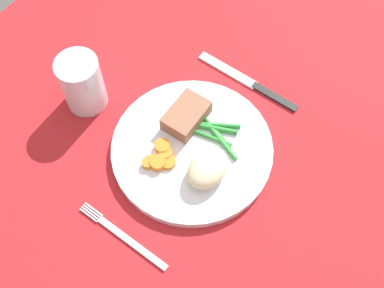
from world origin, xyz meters
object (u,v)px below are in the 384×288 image
at_px(knife, 250,83).
at_px(water_glass, 83,85).
at_px(dinner_plate, 192,149).
at_px(fork, 124,237).
at_px(meat_portion, 184,114).

relative_size(knife, water_glass, 1.99).
bearing_deg(dinner_plate, knife, -0.95).
relative_size(dinner_plate, fork, 1.61).
xyz_separation_m(fork, water_glass, (0.15, 0.21, 0.04)).
distance_m(dinner_plate, knife, 0.17).
bearing_deg(meat_portion, dinner_plate, -130.60).
bearing_deg(knife, dinner_plate, -178.39).
bearing_deg(fork, dinner_plate, 2.36).
relative_size(meat_portion, fork, 0.47).
bearing_deg(water_glass, knife, -46.81).
bearing_deg(meat_portion, knife, -18.13).
height_order(meat_portion, water_glass, water_glass).
relative_size(dinner_plate, meat_portion, 3.40).
relative_size(fork, knife, 0.81).
distance_m(dinner_plate, water_glass, 0.21).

